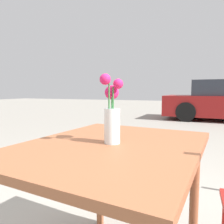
{
  "coord_description": "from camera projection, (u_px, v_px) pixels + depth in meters",
  "views": [
    {
      "loc": [
        0.37,
        -0.89,
        0.95
      ],
      "look_at": [
        -0.0,
        0.0,
        0.86
      ],
      "focal_mm": 35.0,
      "sensor_mm": 36.0,
      "label": 1
    }
  ],
  "objects": [
    {
      "name": "flower_vase",
      "position": [
        112.0,
        116.0,
        0.98
      ],
      "size": [
        0.1,
        0.13,
        0.31
      ],
      "color": "silver",
      "rests_on": "table_front"
    },
    {
      "name": "table_front",
      "position": [
        112.0,
        165.0,
        1.0
      ],
      "size": [
        0.83,
        1.01,
        0.72
      ],
      "color": "brown",
      "rests_on": "ground_plane"
    }
  ]
}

